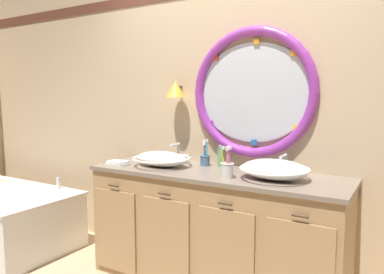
% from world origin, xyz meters
% --- Properties ---
extents(back_wall_assembly, '(6.40, 0.26, 2.60)m').
position_xyz_m(back_wall_assembly, '(0.01, 0.59, 1.32)').
color(back_wall_assembly, '#D6B78E').
rests_on(back_wall_assembly, ground_plane).
extents(vanity_counter, '(1.97, 0.65, 0.89)m').
position_xyz_m(vanity_counter, '(0.02, 0.25, 0.44)').
color(vanity_counter, tan).
rests_on(vanity_counter, ground_plane).
extents(bathtub, '(1.51, 0.89, 0.64)m').
position_xyz_m(bathtub, '(-2.13, -0.14, 0.33)').
color(bathtub, white).
rests_on(bathtub, ground_plane).
extents(sink_basin_left, '(0.47, 0.47, 0.12)m').
position_xyz_m(sink_basin_left, '(-0.45, 0.22, 0.95)').
color(sink_basin_left, white).
rests_on(sink_basin_left, vanity_counter).
extents(sink_basin_right, '(0.48, 0.48, 0.14)m').
position_xyz_m(sink_basin_right, '(0.48, 0.22, 0.96)').
color(sink_basin_right, white).
rests_on(sink_basin_right, vanity_counter).
extents(faucet_set_left, '(0.22, 0.15, 0.16)m').
position_xyz_m(faucet_set_left, '(-0.45, 0.46, 0.95)').
color(faucet_set_left, silver).
rests_on(faucet_set_left, vanity_counter).
extents(faucet_set_right, '(0.24, 0.15, 0.14)m').
position_xyz_m(faucet_set_right, '(0.48, 0.46, 0.95)').
color(faucet_set_right, silver).
rests_on(faucet_set_right, vanity_counter).
extents(toothbrush_holder_left, '(0.08, 0.08, 0.22)m').
position_xyz_m(toothbrush_holder_left, '(-0.16, 0.42, 0.94)').
color(toothbrush_holder_left, slate).
rests_on(toothbrush_holder_left, vanity_counter).
extents(toothbrush_holder_right, '(0.09, 0.09, 0.22)m').
position_xyz_m(toothbrush_holder_right, '(0.19, 0.09, 0.95)').
color(toothbrush_holder_right, white).
rests_on(toothbrush_holder_right, vanity_counter).
extents(soap_dispenser, '(0.05, 0.06, 0.17)m').
position_xyz_m(soap_dispenser, '(-0.04, 0.46, 0.96)').
color(soap_dispenser, '#6BAD66').
rests_on(soap_dispenser, vanity_counter).
extents(folded_hand_towel, '(0.18, 0.12, 0.03)m').
position_xyz_m(folded_hand_towel, '(-0.80, 0.08, 0.90)').
color(folded_hand_towel, white).
rests_on(folded_hand_towel, vanity_counter).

